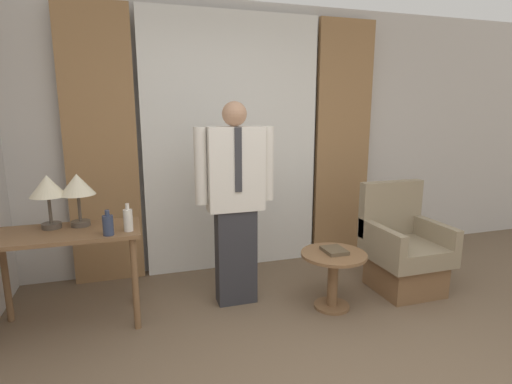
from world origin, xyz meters
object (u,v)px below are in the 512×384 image
Objects in this scene: person at (235,198)px; side_table at (333,270)px; bottle_near_edge at (128,220)px; desk at (66,248)px; armchair at (403,252)px; table_lamp_left at (48,189)px; table_lamp_right at (77,187)px; book at (334,250)px; bottle_by_lamp at (108,225)px.

side_table is (0.74, -0.36, -0.60)m from person.
person reaches higher than side_table.
bottle_near_edge is at bearing -171.21° from person.
desk is 2.88m from armchair.
person is at bearing -4.80° from table_lamp_left.
table_lamp_right reaches higher than armchair.
armchair reaches higher than bottle_near_edge.
armchair is 4.63× the size of book.
book reaches higher than side_table.
bottle_by_lamp is 0.11× the size of person.
armchair reaches higher than bottle_by_lamp.
book is (0.01, 0.02, 0.17)m from side_table.
table_lamp_right reaches higher than desk.
bottle_by_lamp is at bearing 179.45° from armchair.
book is (1.97, -0.46, -0.57)m from table_lamp_right.
armchair is (1.54, -0.22, -0.58)m from person.
person reaches higher than desk.
table_lamp_left is 1.00× the size of table_lamp_right.
table_lamp_left and table_lamp_right have the same top height.
bottle_near_edge is at bearing 172.71° from book.
desk is at bearing 163.63° from bottle_near_edge.
bottle_near_edge is at bearing -35.28° from table_lamp_right.
person is 8.08× the size of book.
table_lamp_right is 0.76× the size of side_table.
table_lamp_right is (0.21, 0.00, 0.00)m from table_lamp_left.
bottle_near_edge is at bearing -16.37° from desk.
table_lamp_right is at bearing 144.72° from bottle_near_edge.
table_lamp_right reaches higher than side_table.
bottle_by_lamp is (-0.14, -0.06, -0.01)m from bottle_near_edge.
bottle_by_lamp is (0.32, -0.20, 0.20)m from desk.
bottle_by_lamp reaches higher than desk.
bottle_by_lamp is 1.79m from book.
bottle_near_edge is 2.45m from armchair.
table_lamp_left is at bearing 143.50° from bottle_by_lamp.
person is at bearing 154.34° from side_table.
desk is 5.14× the size of bottle_near_edge.
bottle_by_lamp is (0.42, -0.31, -0.23)m from table_lamp_left.
table_lamp_right is 1.95× the size of bottle_near_edge.
desk is 0.46m from table_lamp_left.
table_lamp_left is 2.30m from book.
book is (-0.78, -0.12, 0.15)m from armchair.
book is at bearing -11.90° from table_lamp_left.
armchair reaches higher than side_table.
table_lamp_right is at bearing 166.90° from book.
table_lamp_left is at bearing 155.85° from bottle_near_edge.
bottle_near_edge is 0.39× the size of side_table.
armchair is (2.96, -0.34, -0.71)m from table_lamp_left.
armchair is (2.86, -0.22, -0.28)m from desk.
book is at bearing -9.35° from desk.
bottle_by_lamp is at bearing -168.98° from person.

